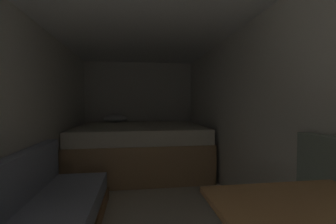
% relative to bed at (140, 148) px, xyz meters
% --- Properties ---
extents(ground_plane, '(7.04, 7.04, 0.00)m').
position_rel_bed_xyz_m(ground_plane, '(0.00, -1.62, -0.40)').
color(ground_plane, beige).
extents(wall_back, '(2.34, 0.05, 2.03)m').
position_rel_bed_xyz_m(wall_back, '(0.00, 0.93, 0.62)').
color(wall_back, silver).
rests_on(wall_back, ground).
extents(wall_left, '(0.05, 5.04, 2.03)m').
position_rel_bed_xyz_m(wall_left, '(-1.14, -1.62, 0.62)').
color(wall_left, silver).
rests_on(wall_left, ground).
extents(wall_right, '(0.05, 5.04, 2.03)m').
position_rel_bed_xyz_m(wall_right, '(1.15, -1.62, 0.62)').
color(wall_right, silver).
rests_on(wall_right, ground).
extents(ceiling_slab, '(2.34, 5.04, 0.05)m').
position_rel_bed_xyz_m(ceiling_slab, '(0.00, -1.62, 1.66)').
color(ceiling_slab, white).
rests_on(ceiling_slab, wall_left).
extents(bed, '(2.12, 1.72, 0.94)m').
position_rel_bed_xyz_m(bed, '(0.00, 0.00, 0.00)').
color(bed, tan).
rests_on(bed, ground).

